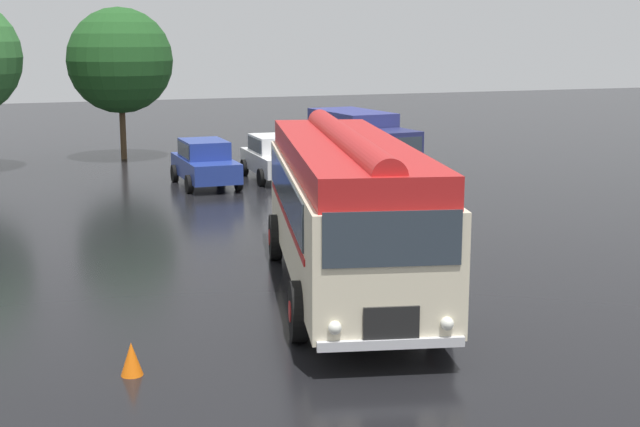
{
  "coord_description": "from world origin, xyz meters",
  "views": [
    {
      "loc": [
        -7.89,
        -16.55,
        5.35
      ],
      "look_at": [
        -0.75,
        1.92,
        1.4
      ],
      "focal_mm": 50.0,
      "sensor_mm": 36.0,
      "label": 1
    }
  ],
  "objects_px": {
    "vintage_bus": "(346,204)",
    "box_van": "(360,142)",
    "car_near_left": "(205,163)",
    "car_mid_left": "(275,157)",
    "traffic_cone": "(132,359)"
  },
  "relations": [
    {
      "from": "vintage_bus",
      "to": "box_van",
      "type": "distance_m",
      "value": 15.75
    },
    {
      "from": "car_near_left",
      "to": "car_mid_left",
      "type": "relative_size",
      "value": 0.99
    },
    {
      "from": "traffic_cone",
      "to": "car_near_left",
      "type": "bearing_deg",
      "value": 72.42
    },
    {
      "from": "traffic_cone",
      "to": "car_mid_left",
      "type": "bearing_deg",
      "value": 65.12
    },
    {
      "from": "box_van",
      "to": "traffic_cone",
      "type": "distance_m",
      "value": 21.1
    },
    {
      "from": "vintage_bus",
      "to": "car_mid_left",
      "type": "xyz_separation_m",
      "value": [
        3.34,
        14.9,
        -1.05
      ]
    },
    {
      "from": "box_van",
      "to": "car_near_left",
      "type": "bearing_deg",
      "value": 178.89
    },
    {
      "from": "vintage_bus",
      "to": "car_mid_left",
      "type": "distance_m",
      "value": 15.31
    },
    {
      "from": "box_van",
      "to": "traffic_cone",
      "type": "xyz_separation_m",
      "value": [
        -11.69,
        -17.53,
        -1.09
      ]
    },
    {
      "from": "car_near_left",
      "to": "vintage_bus",
      "type": "bearing_deg",
      "value": -92.04
    },
    {
      "from": "car_mid_left",
      "to": "box_van",
      "type": "height_order",
      "value": "box_van"
    },
    {
      "from": "car_mid_left",
      "to": "traffic_cone",
      "type": "height_order",
      "value": "car_mid_left"
    },
    {
      "from": "car_mid_left",
      "to": "box_van",
      "type": "relative_size",
      "value": 0.73
    },
    {
      "from": "box_van",
      "to": "traffic_cone",
      "type": "height_order",
      "value": "box_van"
    },
    {
      "from": "vintage_bus",
      "to": "box_van",
      "type": "height_order",
      "value": "vintage_bus"
    }
  ]
}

